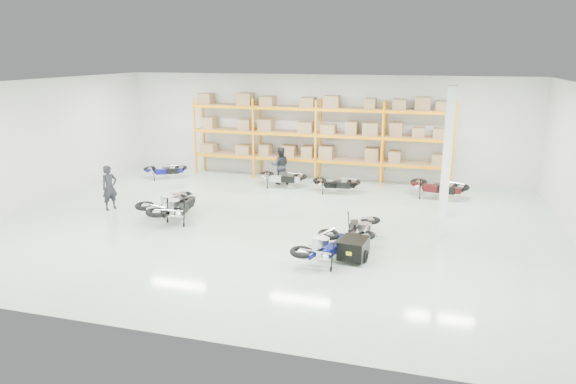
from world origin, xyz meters
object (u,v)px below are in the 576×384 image
(trailer, at_px, (353,248))
(moto_back_a, at_px, (165,167))
(moto_back_c, at_px, (336,180))
(moto_silver_left, at_px, (169,199))
(moto_blue_centre, at_px, (324,241))
(person_left, at_px, (110,188))
(moto_touring_right, at_px, (362,224))
(moto_black_far_left, at_px, (175,202))
(person_back, at_px, (280,166))
(moto_back_d, at_px, (438,183))
(moto_back_b, at_px, (282,174))

(trailer, xyz_separation_m, moto_back_a, (-9.44, 7.04, 0.14))
(moto_back_a, bearing_deg, moto_back_c, -117.24)
(moto_silver_left, height_order, trailer, moto_silver_left)
(moto_blue_centre, bearing_deg, person_left, -1.99)
(moto_back_c, distance_m, person_left, 8.52)
(moto_touring_right, relative_size, trailer, 1.13)
(moto_black_far_left, bearing_deg, moto_back_a, -61.62)
(trailer, relative_size, moto_back_c, 0.90)
(moto_black_far_left, bearing_deg, moto_back_c, -135.85)
(trailer, height_order, moto_back_a, moto_back_a)
(moto_black_far_left, distance_m, person_left, 2.88)
(moto_black_far_left, height_order, moto_back_a, moto_black_far_left)
(trailer, relative_size, person_back, 0.93)
(moto_back_d, bearing_deg, moto_black_far_left, 135.39)
(moto_back_b, height_order, person_back, person_back)
(moto_back_a, bearing_deg, trailer, -151.58)
(moto_back_a, distance_m, person_back, 5.21)
(moto_silver_left, bearing_deg, moto_blue_centre, 179.29)
(moto_blue_centre, xyz_separation_m, person_back, (-3.50, 7.74, 0.22))
(moto_back_c, height_order, person_left, person_left)
(moto_back_a, relative_size, moto_back_c, 0.99)
(moto_back_d, bearing_deg, moto_silver_left, 132.22)
(moto_back_c, xyz_separation_m, person_back, (-2.54, 0.79, 0.29))
(moto_back_d, bearing_deg, moto_back_c, 107.60)
(moto_touring_right, xyz_separation_m, moto_back_c, (-1.72, 5.12, -0.00))
(person_back, bearing_deg, trailer, 100.93)
(moto_silver_left, xyz_separation_m, moto_back_b, (2.58, 4.80, -0.08))
(moto_back_c, bearing_deg, person_back, 69.47)
(moto_black_far_left, bearing_deg, trailer, 160.32)
(moto_back_c, bearing_deg, moto_back_d, -89.54)
(moto_black_far_left, xyz_separation_m, person_back, (1.95, 5.69, 0.17))
(trailer, bearing_deg, moto_back_d, 79.82)
(moto_back_c, bearing_deg, moto_back_a, 84.29)
(moto_black_far_left, distance_m, moto_back_b, 5.63)
(moto_silver_left, distance_m, moto_back_d, 10.01)
(moto_back_b, bearing_deg, moto_back_a, 90.99)
(moto_silver_left, relative_size, moto_back_d, 1.03)
(moto_back_a, height_order, person_left, person_left)
(moto_back_a, bearing_deg, moto_black_far_left, -173.14)
(moto_back_a, distance_m, moto_back_d, 11.62)
(moto_touring_right, height_order, trailer, moto_touring_right)
(moto_silver_left, height_order, moto_back_b, moto_silver_left)
(trailer, xyz_separation_m, person_left, (-9.04, 2.35, 0.44))
(trailer, relative_size, person_left, 0.93)
(moto_blue_centre, xyz_separation_m, moto_back_d, (2.94, 7.21, 0.02))
(moto_black_far_left, bearing_deg, moto_silver_left, -47.05)
(moto_blue_centre, xyz_separation_m, moto_black_far_left, (-5.45, 2.05, 0.05))
(moto_black_far_left, relative_size, moto_touring_right, 1.23)
(moto_black_far_left, bearing_deg, moto_back_d, -151.76)
(trailer, bearing_deg, moto_back_b, 127.15)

